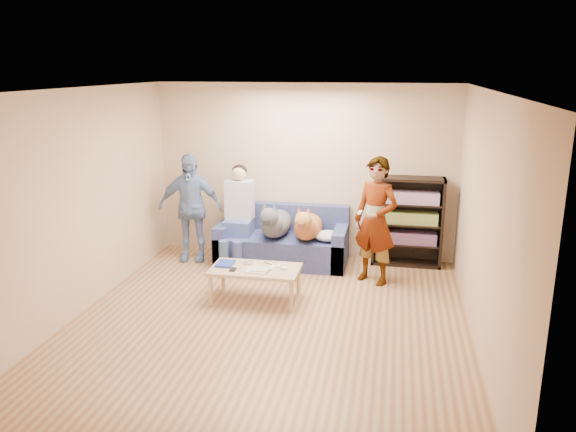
% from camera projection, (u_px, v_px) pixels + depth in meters
% --- Properties ---
extents(ground, '(5.00, 5.00, 0.00)m').
position_uv_depth(ground, '(268.00, 323.00, 6.38)').
color(ground, brown).
rests_on(ground, ground).
extents(ceiling, '(5.00, 5.00, 0.00)m').
position_uv_depth(ceiling, '(266.00, 90.00, 5.70)').
color(ceiling, white).
rests_on(ceiling, ground).
extents(wall_back, '(4.50, 0.00, 4.50)m').
position_uv_depth(wall_back, '(304.00, 171.00, 8.41)').
color(wall_back, tan).
rests_on(wall_back, ground).
extents(wall_front, '(4.50, 0.00, 4.50)m').
position_uv_depth(wall_front, '(181.00, 309.00, 3.67)').
color(wall_front, tan).
rests_on(wall_front, ground).
extents(wall_left, '(0.00, 5.00, 5.00)m').
position_uv_depth(wall_left, '(77.00, 204.00, 6.45)').
color(wall_left, tan).
rests_on(wall_left, ground).
extents(wall_right, '(0.00, 5.00, 5.00)m').
position_uv_depth(wall_right, '(485.00, 224.00, 5.63)').
color(wall_right, tan).
rests_on(wall_right, ground).
extents(blanket, '(0.41, 0.35, 0.14)m').
position_uv_depth(blanket, '(328.00, 236.00, 7.96)').
color(blanket, '#BCBCC1').
rests_on(blanket, sofa).
extents(person_standing_right, '(0.74, 0.66, 1.71)m').
position_uv_depth(person_standing_right, '(376.00, 221.00, 7.40)').
color(person_standing_right, gray).
rests_on(person_standing_right, ground).
extents(person_standing_left, '(0.99, 0.53, 1.61)m').
position_uv_depth(person_standing_left, '(190.00, 207.00, 8.30)').
color(person_standing_left, '#7DA1C9').
rests_on(person_standing_left, ground).
extents(held_controller, '(0.06, 0.12, 0.03)m').
position_uv_depth(held_controller, '(360.00, 212.00, 7.21)').
color(held_controller, white).
rests_on(held_controller, person_standing_right).
extents(notebook_blue, '(0.20, 0.26, 0.03)m').
position_uv_depth(notebook_blue, '(225.00, 264.00, 7.04)').
color(notebook_blue, navy).
rests_on(notebook_blue, coffee_table).
extents(papers, '(0.26, 0.20, 0.02)m').
position_uv_depth(papers, '(257.00, 270.00, 6.82)').
color(papers, silver).
rests_on(papers, coffee_table).
extents(magazine, '(0.22, 0.17, 0.01)m').
position_uv_depth(magazine, '(260.00, 269.00, 6.83)').
color(magazine, '#BAB595').
rests_on(magazine, coffee_table).
extents(camera_silver, '(0.11, 0.06, 0.05)m').
position_uv_depth(camera_silver, '(248.00, 262.00, 7.05)').
color(camera_silver, silver).
rests_on(camera_silver, coffee_table).
extents(controller_a, '(0.04, 0.13, 0.03)m').
position_uv_depth(controller_a, '(279.00, 266.00, 6.96)').
color(controller_a, silver).
rests_on(controller_a, coffee_table).
extents(controller_b, '(0.09, 0.06, 0.03)m').
position_uv_depth(controller_b, '(284.00, 268.00, 6.87)').
color(controller_b, silver).
rests_on(controller_b, coffee_table).
extents(headphone_cup_a, '(0.07, 0.07, 0.02)m').
position_uv_depth(headphone_cup_a, '(271.00, 269.00, 6.86)').
color(headphone_cup_a, silver).
rests_on(headphone_cup_a, coffee_table).
extents(headphone_cup_b, '(0.07, 0.07, 0.02)m').
position_uv_depth(headphone_cup_b, '(272.00, 267.00, 6.94)').
color(headphone_cup_b, white).
rests_on(headphone_cup_b, coffee_table).
extents(pen_orange, '(0.13, 0.06, 0.01)m').
position_uv_depth(pen_orange, '(250.00, 272.00, 6.77)').
color(pen_orange, '#C3651B').
rests_on(pen_orange, coffee_table).
extents(pen_black, '(0.13, 0.08, 0.01)m').
position_uv_depth(pen_black, '(268.00, 263.00, 7.07)').
color(pen_black, black).
rests_on(pen_black, coffee_table).
extents(wallet, '(0.07, 0.12, 0.02)m').
position_uv_depth(wallet, '(233.00, 269.00, 6.85)').
color(wallet, black).
rests_on(wallet, coffee_table).
extents(sofa, '(1.90, 0.85, 0.82)m').
position_uv_depth(sofa, '(283.00, 243.00, 8.34)').
color(sofa, '#515B93').
rests_on(sofa, ground).
extents(person_seated, '(0.40, 0.73, 1.47)m').
position_uv_depth(person_seated, '(238.00, 211.00, 8.21)').
color(person_seated, '#456199').
rests_on(person_seated, sofa).
extents(dog_gray, '(0.42, 1.25, 0.61)m').
position_uv_depth(dog_gray, '(275.00, 223.00, 8.10)').
color(dog_gray, '#4D4E58').
rests_on(dog_gray, sofa).
extents(dog_tan, '(0.39, 1.16, 0.57)m').
position_uv_depth(dog_tan, '(307.00, 226.00, 7.98)').
color(dog_tan, '#A95933').
rests_on(dog_tan, sofa).
extents(coffee_table, '(1.10, 0.60, 0.42)m').
position_uv_depth(coffee_table, '(255.00, 272.00, 6.93)').
color(coffee_table, tan).
rests_on(coffee_table, ground).
extents(bookshelf, '(1.00, 0.34, 1.30)m').
position_uv_depth(bookshelf, '(408.00, 219.00, 8.13)').
color(bookshelf, black).
rests_on(bookshelf, ground).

